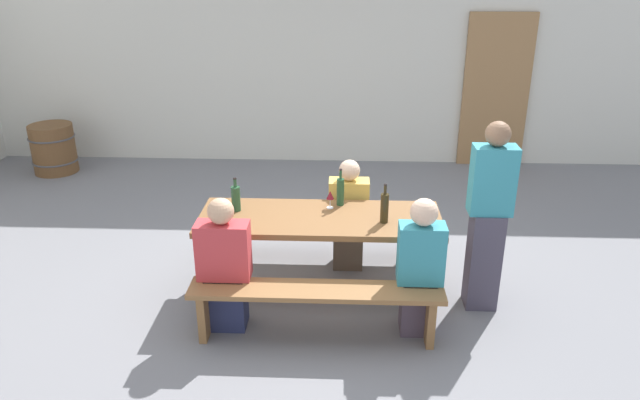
{
  "coord_description": "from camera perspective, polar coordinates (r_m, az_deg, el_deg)",
  "views": [
    {
      "loc": [
        0.2,
        -4.65,
        2.82
      ],
      "look_at": [
        0.0,
        0.0,
        0.9
      ],
      "focal_mm": 33.73,
      "sensor_mm": 36.0,
      "label": 1
    }
  ],
  "objects": [
    {
      "name": "wine_glass_0",
      "position": [
        4.86,
        -9.65,
        -1.59
      ],
      "size": [
        0.08,
        0.08,
        0.17
      ],
      "color": "silver",
      "rests_on": "tasting_table"
    },
    {
      "name": "ground_plane",
      "position": [
        5.44,
        -0.0,
        -8.79
      ],
      "size": [
        24.0,
        24.0,
        0.0
      ],
      "primitive_type": "plane",
      "color": "slate"
    },
    {
      "name": "bench_near",
      "position": [
        4.68,
        -0.36,
        -9.39
      ],
      "size": [
        1.96,
        0.3,
        0.45
      ],
      "color": "olive",
      "rests_on": "ground"
    },
    {
      "name": "wine_glass_1",
      "position": [
        5.21,
        0.97,
        0.39
      ],
      "size": [
        0.07,
        0.07,
        0.16
      ],
      "color": "silver",
      "rests_on": "tasting_table"
    },
    {
      "name": "seated_guest_near_0",
      "position": [
        4.81,
        -9.04,
        -6.4
      ],
      "size": [
        0.41,
        0.24,
        1.12
      ],
      "rotation": [
        0.0,
        0.0,
        1.57
      ],
      "color": "navy",
      "rests_on": "ground"
    },
    {
      "name": "wooden_door",
      "position": [
        8.73,
        16.33,
        9.87
      ],
      "size": [
        0.9,
        0.06,
        2.1
      ],
      "primitive_type": "cube",
      "color": "#9E7247",
      "rests_on": "ground"
    },
    {
      "name": "back_wall",
      "position": [
        8.53,
        1.13,
        14.23
      ],
      "size": [
        14.0,
        0.2,
        3.2
      ],
      "primitive_type": "cube",
      "color": "silver",
      "rests_on": "ground"
    },
    {
      "name": "wine_bottle_0",
      "position": [
        5.21,
        -7.99,
        0.19
      ],
      "size": [
        0.08,
        0.08,
        0.3
      ],
      "color": "#234C2D",
      "rests_on": "tasting_table"
    },
    {
      "name": "wine_bottle_2",
      "position": [
        5.28,
        1.95,
        0.84
      ],
      "size": [
        0.07,
        0.07,
        0.34
      ],
      "color": "#234C2D",
      "rests_on": "tasting_table"
    },
    {
      "name": "wine_bottle_1",
      "position": [
        4.96,
        6.14,
        -0.71
      ],
      "size": [
        0.07,
        0.07,
        0.34
      ],
      "color": "#332814",
      "rests_on": "tasting_table"
    },
    {
      "name": "seated_guest_near_1",
      "position": [
        4.74,
        9.46,
        -6.52
      ],
      "size": [
        0.36,
        0.24,
        1.14
      ],
      "rotation": [
        0.0,
        0.0,
        1.57
      ],
      "color": "#4C3E4C",
      "rests_on": "ground"
    },
    {
      "name": "standing_host",
      "position": [
        5.1,
        15.64,
        -1.88
      ],
      "size": [
        0.34,
        0.24,
        1.63
      ],
      "rotation": [
        0.0,
        0.0,
        3.14
      ],
      "color": "#464050",
      "rests_on": "ground"
    },
    {
      "name": "wine_glass_2",
      "position": [
        5.08,
        -10.14,
        -0.69
      ],
      "size": [
        0.07,
        0.07,
        0.15
      ],
      "color": "silver",
      "rests_on": "tasting_table"
    },
    {
      "name": "wine_barrel",
      "position": [
        9.02,
        -23.96,
        4.48
      ],
      "size": [
        0.61,
        0.61,
        0.67
      ],
      "color": "brown",
      "rests_on": "ground"
    },
    {
      "name": "seated_guest_far_0",
      "position": [
        5.67,
        2.72,
        -1.66
      ],
      "size": [
        0.37,
        0.24,
        1.08
      ],
      "rotation": [
        0.0,
        0.0,
        -1.57
      ],
      "color": "brown",
      "rests_on": "ground"
    },
    {
      "name": "bench_far",
      "position": [
        5.87,
        0.28,
        -2.39
      ],
      "size": [
        1.96,
        0.3,
        0.45
      ],
      "color": "olive",
      "rests_on": "ground"
    },
    {
      "name": "tasting_table",
      "position": [
        5.12,
        -0.0,
        -2.39
      ],
      "size": [
        2.06,
        0.76,
        0.75
      ],
      "color": "brown",
      "rests_on": "ground"
    }
  ]
}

